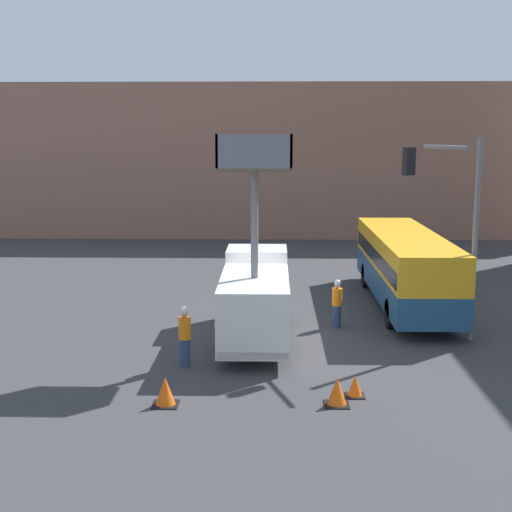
# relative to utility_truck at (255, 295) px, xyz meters

# --- Properties ---
(ground_plane) EXTENTS (120.00, 120.00, 0.00)m
(ground_plane) POSITION_rel_utility_truck_xyz_m (-0.12, 0.21, -1.63)
(ground_plane) COLOR #38383A
(building_backdrop_far) EXTENTS (44.00, 10.00, 10.50)m
(building_backdrop_far) POSITION_rel_utility_truck_xyz_m (-0.12, 29.13, 3.62)
(building_backdrop_far) COLOR #936651
(building_backdrop_far) RESTS_ON ground_plane
(utility_truck) EXTENTS (2.37, 6.95, 7.09)m
(utility_truck) POSITION_rel_utility_truck_xyz_m (0.00, 0.00, 0.00)
(utility_truck) COLOR silver
(utility_truck) RESTS_ON ground_plane
(city_bus) EXTENTS (2.59, 11.54, 3.02)m
(city_bus) POSITION_rel_utility_truck_xyz_m (6.09, 5.34, 0.16)
(city_bus) COLOR navy
(city_bus) RESTS_ON ground_plane
(traffic_light_pole) EXTENTS (2.78, 2.53, 6.96)m
(traffic_light_pole) POSITION_rel_utility_truck_xyz_m (6.66, -0.00, 2.96)
(traffic_light_pole) COLOR slate
(traffic_light_pole) RESTS_ON ground_plane
(road_worker_near_truck) EXTENTS (0.38, 0.38, 1.88)m
(road_worker_near_truck) POSITION_rel_utility_truck_xyz_m (-2.11, -2.78, -0.68)
(road_worker_near_truck) COLOR navy
(road_worker_near_truck) RESTS_ON ground_plane
(road_worker_directing) EXTENTS (0.38, 0.38, 1.79)m
(road_worker_directing) POSITION_rel_utility_truck_xyz_m (2.98, 1.87, -0.74)
(road_worker_directing) COLOR navy
(road_worker_directing) RESTS_ON ground_plane
(traffic_cone_near_truck) EXTENTS (0.53, 0.53, 0.60)m
(traffic_cone_near_truck) POSITION_rel_utility_truck_xyz_m (2.85, -5.27, -1.35)
(traffic_cone_near_truck) COLOR black
(traffic_cone_near_truck) RESTS_ON ground_plane
(traffic_cone_mid_road) EXTENTS (0.68, 0.68, 0.78)m
(traffic_cone_mid_road) POSITION_rel_utility_truck_xyz_m (-2.23, -6.03, -1.26)
(traffic_cone_mid_road) COLOR black
(traffic_cone_mid_road) RESTS_ON ground_plane
(traffic_cone_far_side) EXTENTS (0.66, 0.66, 0.76)m
(traffic_cone_far_side) POSITION_rel_utility_truck_xyz_m (2.30, -5.91, -1.27)
(traffic_cone_far_side) COLOR black
(traffic_cone_far_side) RESTS_ON ground_plane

